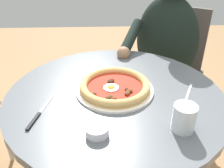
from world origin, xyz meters
TOP-DOWN VIEW (x-y plane):
  - dining_table at (0.00, 0.00)m, footprint 0.88×0.88m
  - pizza_on_plate at (0.00, -0.02)m, footprint 0.32×0.32m
  - water_glass at (-0.21, 0.22)m, footprint 0.08×0.08m
  - steak_knife at (0.28, 0.14)m, footprint 0.06×0.21m
  - ramekin_capers at (0.07, 0.24)m, footprint 0.08×0.08m
  - fork_utensil at (-0.29, 0.02)m, footprint 0.09×0.16m
  - diner_person at (-0.33, -0.55)m, footprint 0.53×0.44m
  - cafe_chair_diner at (-0.41, -0.67)m, footprint 0.58×0.58m

SIDE VIEW (x-z plane):
  - cafe_chair_diner at x=-0.41m, z-range 0.08..0.95m
  - diner_person at x=-0.33m, z-range -0.06..1.11m
  - dining_table at x=0.00m, z-range 0.19..0.90m
  - fork_utensil at x=-0.29m, z-range 0.71..0.71m
  - steak_knife at x=0.28m, z-range 0.71..0.72m
  - ramekin_capers at x=0.07m, z-range 0.71..0.74m
  - pizza_on_plate at x=0.00m, z-range 0.71..0.75m
  - water_glass at x=-0.21m, z-range 0.71..0.80m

